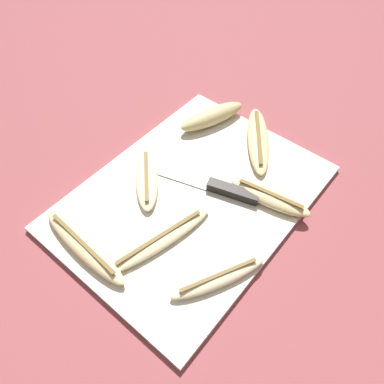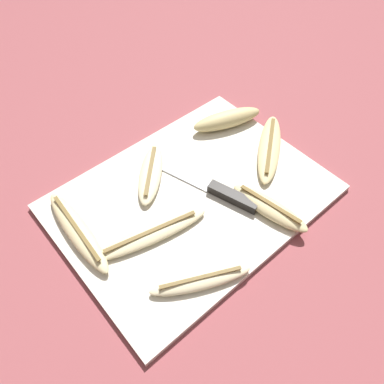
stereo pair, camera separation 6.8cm
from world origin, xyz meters
The scene contains 10 objects.
ground_plane centered at (0.00, 0.00, 0.00)m, with size 4.00×4.00×0.00m, color #93474C.
cutting_board centered at (0.00, 0.00, 0.01)m, with size 0.48×0.36×0.01m.
knife centered at (0.04, -0.04, 0.02)m, with size 0.08×0.21×0.02m.
banana_mellow_near centered at (0.19, -0.02, 0.02)m, with size 0.18×0.15×0.02m.
banana_ripe_center centered at (0.08, -0.12, 0.02)m, with size 0.06×0.16×0.02m.
banana_spotted_left centered at (0.18, 0.09, 0.03)m, with size 0.16×0.09×0.04m.
banana_bright_far centered at (-0.03, 0.09, 0.02)m, with size 0.14×0.14×0.02m.
banana_soft_right centered at (-0.20, 0.06, 0.02)m, with size 0.05×0.20×0.02m.
banana_cream_curved centered at (-0.11, -0.02, 0.02)m, with size 0.21×0.08×0.02m.
banana_pale_long centered at (-0.10, -0.14, 0.02)m, with size 0.16×0.10×0.02m.
Camera 2 is at (-0.28, -0.32, 0.56)m, focal length 35.00 mm.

